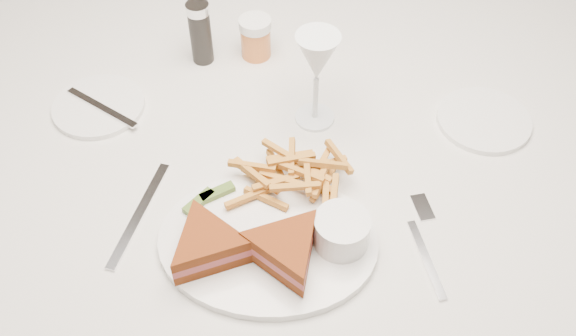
% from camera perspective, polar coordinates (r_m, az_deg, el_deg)
% --- Properties ---
extents(table, '(1.76, 1.28, 0.75)m').
position_cam_1_polar(table, '(1.34, -0.08, -10.37)').
color(table, silver).
rests_on(table, ground).
extents(chair_far, '(0.81, 0.78, 0.67)m').
position_cam_1_polar(chair_far, '(2.05, 0.67, 13.32)').
color(chair_far, '#49372D').
rests_on(chair_far, ground).
extents(table_setting, '(0.83, 0.66, 0.18)m').
position_cam_1_polar(table_setting, '(0.98, -0.90, -0.61)').
color(table_setting, white).
rests_on(table_setting, table).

